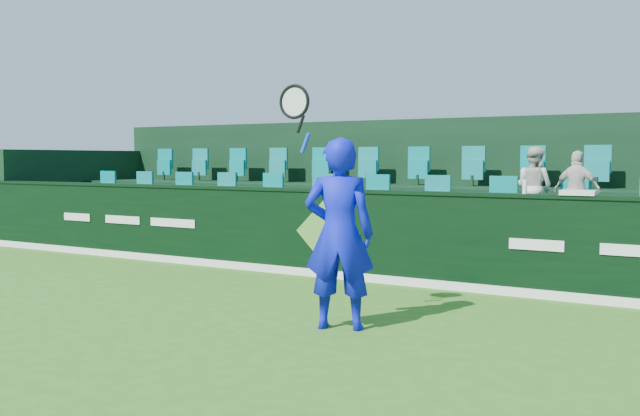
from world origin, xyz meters
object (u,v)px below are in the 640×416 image
Objects in this scene: spectator_middle at (577,190)px; towel at (579,193)px; tennis_player at (339,233)px; spectator_left at (534,187)px; drinks_bottle at (525,187)px.

spectator_middle reaches higher than towel.
tennis_player is 2.37× the size of spectator_middle.
towel is (1.90, 2.82, 0.35)m from tennis_player.
tennis_player reaches higher than spectator_middle.
spectator_left is 6.29× the size of drinks_bottle.
towel is 0.68m from drinks_bottle.
towel is at bearing 0.00° from drinks_bottle.
spectator_middle is 1.14m from towel.
tennis_player is at bearing -113.38° from drinks_bottle.
drinks_bottle is (-0.68, 0.00, 0.06)m from towel.
spectator_left is at bearing 97.69° from drinks_bottle.
towel is at bearing 111.95° from spectator_middle.
tennis_player is 4.29m from spectator_middle.
spectator_left is 0.60m from spectator_middle.
spectator_left is 1.06× the size of spectator_middle.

